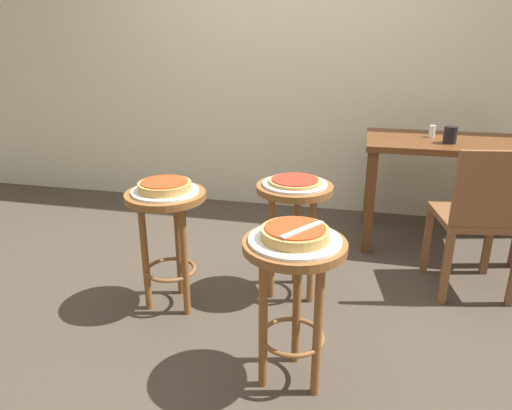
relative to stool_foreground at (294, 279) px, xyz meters
The scene contains 16 objects.
ground_plane 0.79m from the stool_foreground, 126.41° to the left, with size 6.00×6.00×0.00m, color #42382D.
back_wall 2.41m from the stool_foreground, 99.84° to the left, with size 6.00×0.10×3.00m, color beige.
stool_foreground is the anchor object (origin of this frame).
serving_plate_foreground 0.17m from the stool_foreground, ahead, with size 0.36×0.36×0.01m, color white.
pizza_foreground 0.19m from the stool_foreground, ahead, with size 0.26×0.26×0.05m.
stool_middle 0.83m from the stool_foreground, 148.78° to the left, with size 0.40×0.40×0.64m.
serving_plate_middle 0.85m from the stool_foreground, 148.78° to the left, with size 0.33×0.33×0.01m, color silver.
pizza_middle 0.86m from the stool_foreground, 148.78° to the left, with size 0.26×0.26×0.05m.
stool_leftside 0.70m from the stool_foreground, 98.53° to the left, with size 0.40×0.40×0.64m.
serving_plate_leftside 0.72m from the stool_foreground, 98.53° to the left, with size 0.34×0.34×0.01m, color silver.
pizza_leftside 0.73m from the stool_foreground, 98.53° to the left, with size 0.27×0.27×0.02m.
dining_table 1.77m from the stool_foreground, 64.74° to the left, with size 1.02×0.62×0.73m.
cup_near_edge 1.70m from the stool_foreground, 63.21° to the left, with size 0.08×0.08×0.11m, color black.
condiment_shaker 1.81m from the stool_foreground, 68.10° to the left, with size 0.04×0.04×0.08m, color white.
wooden_chair 1.26m from the stool_foreground, 46.81° to the left, with size 0.46×0.46×0.85m.
pizza_server_knife 0.22m from the stool_foreground, 33.69° to the right, with size 0.22×0.02×0.01m, color silver.
Camera 1 is at (0.59, -2.12, 1.38)m, focal length 32.92 mm.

